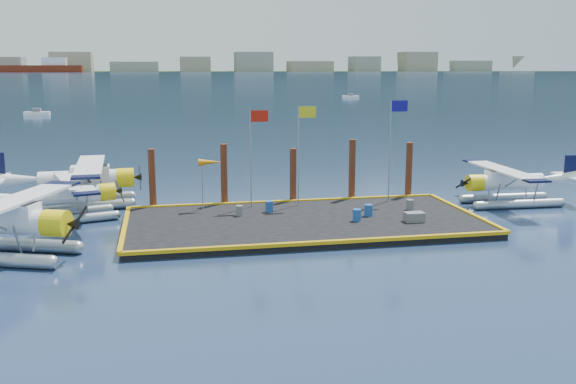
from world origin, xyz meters
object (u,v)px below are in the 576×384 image
Objects in this scene: flagpole_blue at (393,135)px; piling_0 at (152,181)px; seaplane_a at (4,225)px; drum_2 at (369,210)px; flagpole_red at (254,143)px; seaplane_b at (69,198)px; piling_1 at (224,177)px; windsock at (210,163)px; drum_4 at (410,205)px; drum_1 at (357,215)px; crate at (414,217)px; drum_0 at (240,211)px; drum_5 at (269,207)px; seaplane_c at (84,182)px; piling_2 at (293,177)px; piling_4 at (409,172)px; piling_3 at (352,172)px; seaplane_d at (507,184)px; flagpole_yellow at (302,140)px.

flagpole_blue reaches higher than piling_0.
seaplane_a reaches higher than drum_2.
flagpole_red is at bearing 139.34° from seaplane_a.
piling_1 reaches higher than seaplane_b.
flagpole_red is 1.92× the size of windsock.
drum_4 is 4.82m from flagpole_blue.
flagpole_red is (-5.17, 4.79, 3.66)m from drum_1.
windsock reaches higher than crate.
drum_2 reaches higher than drum_0.
piling_0 is (-6.88, 3.14, 1.27)m from drum_5.
seaplane_c is 2.62× the size of piling_0.
piling_2 reaches higher than seaplane_c.
seaplane_b is 20.33m from flagpole_blue.
piling_0 is (-11.37, 6.39, 1.26)m from drum_1.
drum_4 reaches higher than drum_0.
piling_1 reaches higher than piling_4.
drum_2 is 7.15m from piling_4.
piling_3 reaches higher than piling_4.
drum_1 is 0.16× the size of piling_1.
crate is at bearing 114.81° from seaplane_a.
drum_5 is 0.61× the size of crate.
piling_4 is at bearing 6.75° from windsock.
seaplane_c is at bearing 157.24° from seaplane_b.
piling_3 is (13.00, 0.00, 0.15)m from piling_0.
flagpole_red is at bearing 73.06° from seaplane_b.
flagpole_red reaches higher than windsock.
seaplane_a is 12.86m from drum_0.
drum_0 is 10.41m from drum_4.
seaplane_d reaches higher than crate.
piling_1 is (-10.89, 4.33, 1.38)m from drum_4.
flagpole_red is 6.84m from piling_0.
piling_3 is (19.83, 8.77, 0.51)m from seaplane_a.
flagpole_red reaches higher than drum_2.
piling_0 is at bearing 162.63° from seaplane_a.
seaplane_d is 17.90m from drum_0.
flagpole_yellow is at bearing 0.00° from windsock.
flagpole_red is 2.97m from windsock.
piling_3 reaches higher than crate.
piling_4 is (10.79, 1.60, -2.40)m from flagpole_red.
seaplane_b is 0.84× the size of seaplane_c.
drum_0 is (9.39, -6.21, -0.92)m from seaplane_c.
drum_4 is 0.10× the size of flagpole_yellow.
drum_2 is 1.04× the size of drum_5.
windsock is at bearing -170.47° from piling_3.
flagpole_yellow reaches higher than piling_0.
drum_0 is (9.86, -2.44, -0.67)m from seaplane_b.
seaplane_b is 13.55× the size of drum_5.
flagpole_yellow is (-13.64, 0.97, 3.11)m from seaplane_d.
drum_4 is 5.15m from piling_3.
windsock is (-7.90, 4.79, 2.49)m from drum_1.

